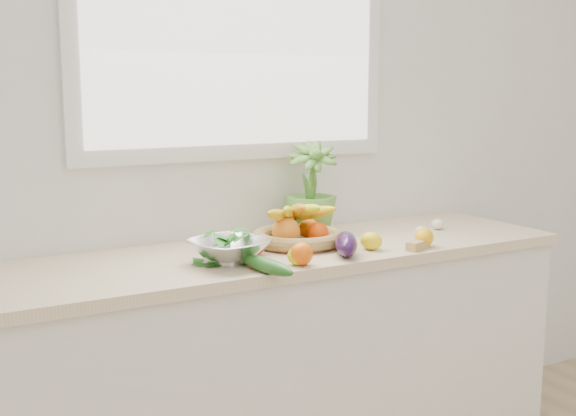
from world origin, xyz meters
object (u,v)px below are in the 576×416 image
cucumber (266,265)px  fruit_basket (297,232)px  colander_with_spinach (229,244)px  apple (255,245)px  potted_herb (311,187)px  eggplant (346,244)px

cucumber → fruit_basket: fruit_basket is taller
colander_with_spinach → apple: bearing=27.0°
cucumber → potted_herb: size_ratio=0.73×
fruit_basket → colander_with_spinach: size_ratio=1.36×
apple → eggplant: (0.27, -0.16, 0.01)m
potted_herb → eggplant: bearing=-102.6°
apple → potted_herb: (0.36, 0.21, 0.15)m
cucumber → colander_with_spinach: bearing=107.1°
apple → cucumber: apple is taller
cucumber → colander_with_spinach: size_ratio=0.85×
eggplant → potted_herb: bearing=77.4°
potted_herb → colander_with_spinach: size_ratio=1.16×
potted_herb → fruit_basket: 0.25m
potted_herb → apple: bearing=-149.0°
cucumber → fruit_basket: 0.42m
apple → fruit_basket: bearing=18.1°
colander_with_spinach → eggplant: bearing=-12.8°
eggplant → potted_herb: (0.08, 0.37, 0.15)m
apple → fruit_basket: size_ratio=0.17×
potted_herb → fruit_basket: (-0.15, -0.15, -0.14)m
fruit_basket → colander_with_spinach: 0.36m
apple → potted_herb: potted_herb is taller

